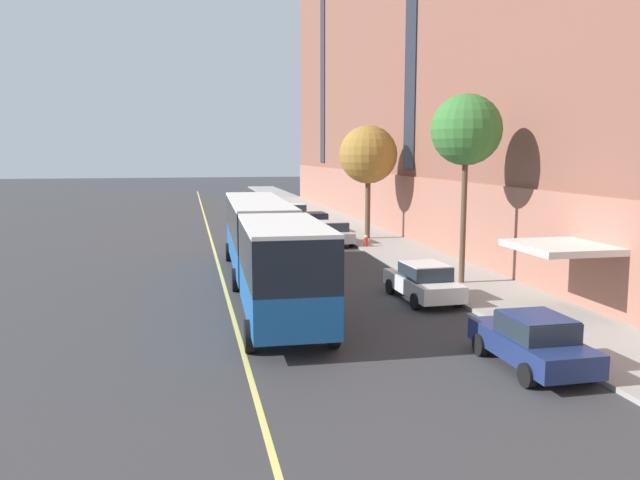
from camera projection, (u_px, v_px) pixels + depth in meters
ground_plane at (286, 290)px, 27.37m from camera, size 260.00×260.00×0.00m
sidewalk at (439, 268)px, 32.00m from camera, size 4.39×160.00×0.15m
city_bus at (265, 242)px, 26.87m from camera, size 3.31×19.76×3.70m
parked_car_silver_0 at (332, 233)px, 40.76m from camera, size 2.14×4.66×1.56m
parked_car_white_1 at (423, 282)px, 25.26m from camera, size 2.08×4.53×1.56m
parked_car_black_2 at (314, 223)px, 46.57m from camera, size 2.03×4.73×1.56m
parked_car_white_3 at (295, 213)px, 54.54m from camera, size 2.00×4.71×1.56m
parked_car_navy_4 at (532, 341)px, 17.27m from camera, size 2.00×4.22×1.56m
street_tree_mid_block at (466, 131)px, 27.28m from camera, size 3.12×3.12×8.38m
street_tree_far_uptown at (368, 155)px, 42.10m from camera, size 3.93×3.93×7.67m
fire_hydrant at (366, 241)px, 39.03m from camera, size 0.42×0.24×0.72m
lane_centerline at (222, 279)px, 29.74m from camera, size 0.16×140.00×0.01m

